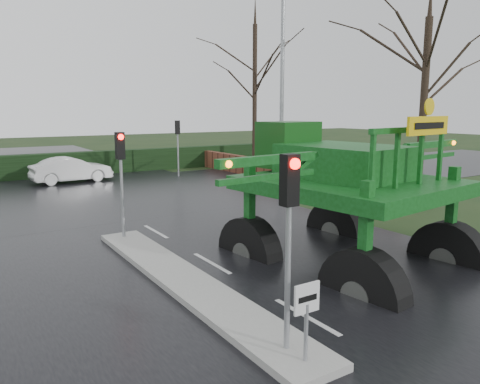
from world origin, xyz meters
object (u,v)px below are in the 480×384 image
crop_sprayer (358,180)px  keep_left_sign (307,309)px  traffic_signal_mid (121,162)px  traffic_signal_near (289,211)px  white_sedan (72,183)px  traffic_signal_far (178,136)px  street_light_right (277,73)px

crop_sprayer → keep_left_sign: bearing=-155.1°
keep_left_sign → traffic_signal_mid: (0.00, 8.99, 1.53)m
keep_left_sign → traffic_signal_near: bearing=90.0°
traffic_signal_mid → white_sedan: traffic_signal_mid is taller
crop_sprayer → traffic_signal_far: bearing=69.5°
keep_left_sign → white_sedan: 22.67m
crop_sprayer → white_sedan: bearing=87.4°
traffic_signal_near → crop_sprayer: bearing=25.1°
traffic_signal_near → crop_sprayer: size_ratio=0.35×
street_light_right → traffic_signal_near: bearing=-126.1°
traffic_signal_mid → traffic_signal_far: (7.80, 12.52, 0.00)m
traffic_signal_mid → street_light_right: size_ratio=0.35×
street_light_right → crop_sprayer: 13.58m
crop_sprayer → street_light_right: bearing=54.0°
traffic_signal_near → traffic_signal_mid: bearing=90.0°
traffic_signal_near → traffic_signal_mid: 8.50m
keep_left_sign → traffic_signal_near: traffic_signal_near is taller
traffic_signal_near → traffic_signal_far: bearing=69.6°
traffic_signal_near → traffic_signal_far: same height
traffic_signal_far → crop_sprayer: crop_sprayer is taller
traffic_signal_far → white_sedan: bearing=-9.8°
traffic_signal_near → traffic_signal_far: size_ratio=1.00×
traffic_signal_near → white_sedan: size_ratio=0.79×
traffic_signal_mid → traffic_signal_far: bearing=58.1°
traffic_signal_mid → traffic_signal_far: size_ratio=1.00×
traffic_signal_mid → street_light_right: bearing=25.4°
keep_left_sign → traffic_signal_far: traffic_signal_far is taller
traffic_signal_mid → traffic_signal_far: same height
traffic_signal_far → crop_sprayer: 20.09m
keep_left_sign → traffic_signal_far: 22.93m
keep_left_sign → crop_sprayer: (3.15, 1.97, 1.59)m
street_light_right → crop_sprayer: size_ratio=1.00×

